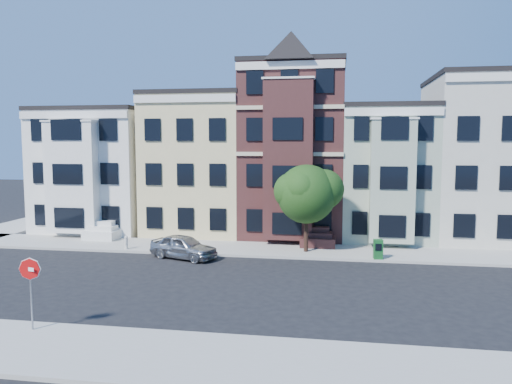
% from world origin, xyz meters
% --- Properties ---
extents(ground, '(120.00, 120.00, 0.00)m').
position_xyz_m(ground, '(0.00, 0.00, 0.00)').
color(ground, black).
extents(far_sidewalk, '(60.00, 4.00, 0.15)m').
position_xyz_m(far_sidewalk, '(0.00, 8.00, 0.07)').
color(far_sidewalk, '#9E9B93').
rests_on(far_sidewalk, ground).
extents(near_sidewalk, '(60.00, 4.00, 0.15)m').
position_xyz_m(near_sidewalk, '(0.00, -8.00, 0.07)').
color(near_sidewalk, '#9E9B93').
rests_on(near_sidewalk, ground).
extents(house_white, '(8.00, 9.00, 9.00)m').
position_xyz_m(house_white, '(-15.00, 14.50, 4.50)').
color(house_white, white).
rests_on(house_white, ground).
extents(house_yellow, '(7.00, 9.00, 10.00)m').
position_xyz_m(house_yellow, '(-7.00, 14.50, 5.00)').
color(house_yellow, beige).
rests_on(house_yellow, ground).
extents(house_brown, '(7.00, 9.00, 12.00)m').
position_xyz_m(house_brown, '(0.00, 14.50, 6.00)').
color(house_brown, '#3D1D1B').
rests_on(house_brown, ground).
extents(house_green, '(6.00, 9.00, 9.00)m').
position_xyz_m(house_green, '(6.50, 14.50, 4.50)').
color(house_green, '#9BAA93').
rests_on(house_green, ground).
extents(house_cream, '(8.00, 9.00, 11.00)m').
position_xyz_m(house_cream, '(13.50, 14.50, 5.50)').
color(house_cream, beige).
rests_on(house_cream, ground).
extents(street_tree, '(5.95, 5.95, 6.53)m').
position_xyz_m(street_tree, '(1.31, 7.57, 3.41)').
color(street_tree, '#2A521C').
rests_on(street_tree, far_sidewalk).
extents(parked_car, '(4.42, 2.95, 1.40)m').
position_xyz_m(parked_car, '(-5.66, 5.20, 0.70)').
color(parked_car, '#9C9EA3').
rests_on(parked_car, ground).
extents(newspaper_box, '(0.54, 0.49, 1.11)m').
position_xyz_m(newspaper_box, '(5.48, 6.30, 0.71)').
color(newspaper_box, '#1A6127').
rests_on(newspaper_box, far_sidewalk).
extents(fire_hydrant, '(0.23, 0.23, 0.66)m').
position_xyz_m(fire_hydrant, '(-9.76, 6.45, 0.48)').
color(fire_hydrant, beige).
rests_on(fire_hydrant, far_sidewalk).
extents(stop_sign, '(0.80, 0.33, 2.92)m').
position_xyz_m(stop_sign, '(-7.43, -6.74, 1.61)').
color(stop_sign, '#BA0C0D').
rests_on(stop_sign, near_sidewalk).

